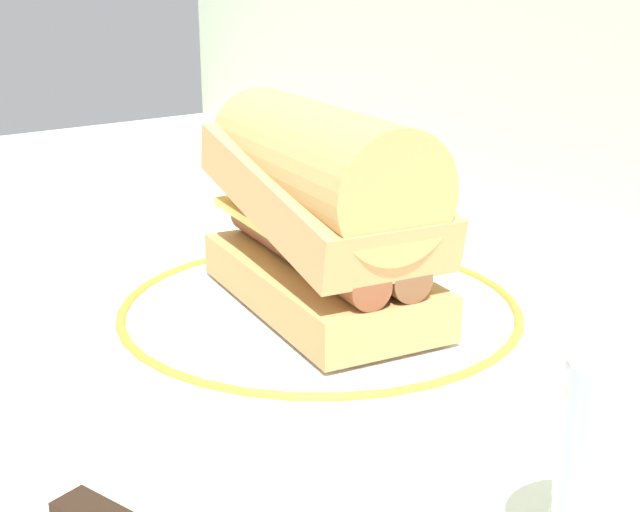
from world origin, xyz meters
name	(u,v)px	position (x,y,z in m)	size (l,w,h in m)	color
ground_plane	(297,321)	(0.00, 0.00, 0.00)	(1.50, 1.50, 0.00)	silver
plate	(320,314)	(0.01, 0.01, 0.01)	(0.26, 0.26, 0.01)	white
sausage_sandwich	(320,204)	(0.01, 0.01, 0.08)	(0.19, 0.12, 0.12)	tan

